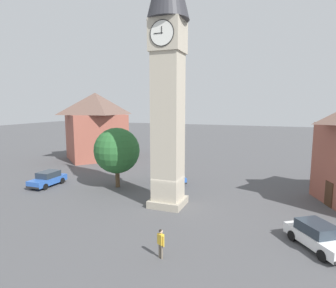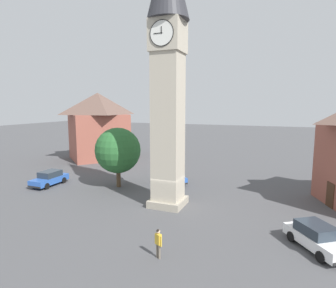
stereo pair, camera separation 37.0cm
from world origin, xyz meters
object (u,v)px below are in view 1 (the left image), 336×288
car_blue_kerb (48,179)px  tree (117,151)px  car_silver_kerb (170,176)px  clock_tower (168,50)px  car_red_corner (318,236)px  pedestrian (161,241)px  building_shop_left (96,126)px

car_blue_kerb → tree: bearing=-162.3°
car_blue_kerb → tree: 8.09m
car_silver_kerb → car_blue_kerb: bearing=25.7°
car_blue_kerb → car_silver_kerb: same height
clock_tower → car_red_corner: (-10.91, 3.59, -12.05)m
clock_tower → pedestrian: clock_tower is taller
car_blue_kerb → pedestrian: 18.81m
car_red_corner → pedestrian: pedestrian is taller
tree → building_shop_left: (11.25, -12.36, 1.46)m
clock_tower → building_shop_left: (18.09, -15.52, -7.51)m
clock_tower → tree: clock_tower is taller
building_shop_left → clock_tower: bearing=139.4°
car_silver_kerb → building_shop_left: (15.80, -9.00, 4.54)m
car_silver_kerb → car_red_corner: 16.62m
car_blue_kerb → tree: (-7.12, -2.27, 3.09)m
car_blue_kerb → tree: size_ratio=0.67×
clock_tower → car_red_corner: 16.65m
clock_tower → car_blue_kerb: 18.47m
clock_tower → car_blue_kerb: clock_tower is taller
pedestrian → tree: bearing=-49.5°
car_red_corner → pedestrian: (8.28, 4.37, 0.25)m
clock_tower → car_silver_kerb: clock_tower is taller
car_blue_kerb → building_shop_left: (4.12, -14.63, 4.54)m
car_red_corner → tree: 19.24m
car_silver_kerb → building_shop_left: 18.75m
clock_tower → building_shop_left: 24.99m
pedestrian → car_silver_kerb: bearing=-71.2°
car_blue_kerb → car_red_corner: (-24.88, 4.48, 0.00)m
clock_tower → pedestrian: size_ratio=12.92×
car_red_corner → building_shop_left: size_ratio=0.38×
clock_tower → tree: bearing=-24.8°
car_blue_kerb → car_silver_kerb: bearing=-154.3°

